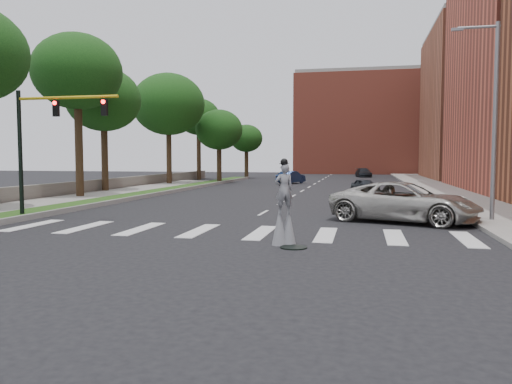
{
  "coord_description": "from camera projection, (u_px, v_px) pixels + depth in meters",
  "views": [
    {
      "loc": [
        5.18,
        -18.26,
        3.01
      ],
      "look_at": [
        1.3,
        0.01,
        1.7
      ],
      "focal_mm": 35.0,
      "sensor_mm": 36.0,
      "label": 1
    }
  ],
  "objects": [
    {
      "name": "sidewalk_left",
      "position": [
        47.0,
        203.0,
        31.86
      ],
      "size": [
        4.0,
        60.0,
        0.18
      ],
      "primitive_type": "cube",
      "color": "gray",
      "rests_on": "ground"
    },
    {
      "name": "tree_2",
      "position": [
        77.0,
        72.0,
        35.71
      ],
      "size": [
        6.39,
        6.39,
        11.86
      ],
      "color": "#2F2012",
      "rests_on": "ground"
    },
    {
      "name": "tree_4",
      "position": [
        168.0,
        104.0,
        53.67
      ],
      "size": [
        7.81,
        7.81,
        12.02
      ],
      "color": "#2F2012",
      "rests_on": "ground"
    },
    {
      "name": "stilt_performer",
      "position": [
        284.0,
        211.0,
        17.04
      ],
      "size": [
        0.81,
        0.66,
        2.97
      ],
      "rotation": [
        0.0,
        0.0,
        3.58
      ],
      "color": "#2F2012",
      "rests_on": "ground"
    },
    {
      "name": "building_far",
      "position": [
        491.0,
        105.0,
        66.54
      ],
      "size": [
        16.0,
        22.0,
        20.0
      ],
      "primitive_type": "cube",
      "color": "#AE5B40",
      "rests_on": "ground"
    },
    {
      "name": "tree_6",
      "position": [
        219.0,
        130.0,
        57.91
      ],
      "size": [
        5.49,
        5.49,
        8.53
      ],
      "color": "#2F2012",
      "rests_on": "ground"
    },
    {
      "name": "suv_crossing",
      "position": [
        405.0,
        202.0,
        23.08
      ],
      "size": [
        7.37,
        5.2,
        1.87
      ],
      "primitive_type": "imported",
      "rotation": [
        0.0,
        0.0,
        1.22
      ],
      "color": "#B3B1A9",
      "rests_on": "ground"
    },
    {
      "name": "car_mid",
      "position": [
        291.0,
        177.0,
        56.75
      ],
      "size": [
        2.99,
        4.64,
        1.45
      ],
      "primitive_type": "imported",
      "rotation": [
        0.0,
        0.0,
        2.78
      ],
      "color": "#15254B",
      "rests_on": "ground"
    },
    {
      "name": "tree_3",
      "position": [
        104.0,
        100.0,
        42.03
      ],
      "size": [
        6.28,
        6.28,
        10.53
      ],
      "color": "#2F2012",
      "rests_on": "ground"
    },
    {
      "name": "manhole",
      "position": [
        294.0,
        247.0,
        16.53
      ],
      "size": [
        0.9,
        0.9,
        0.04
      ],
      "primitive_type": "cylinder",
      "color": "black",
      "rests_on": "ground"
    },
    {
      "name": "sidewalk_right",
      "position": [
        453.0,
        193.0,
        40.9
      ],
      "size": [
        5.0,
        90.0,
        0.18
      ],
      "primitive_type": "cube",
      "color": "gray",
      "rests_on": "ground"
    },
    {
      "name": "tree_5",
      "position": [
        199.0,
        117.0,
        66.13
      ],
      "size": [
        5.7,
        5.7,
        10.79
      ],
      "color": "#2F2012",
      "rests_on": "ground"
    },
    {
      "name": "building_backdrop",
      "position": [
        367.0,
        125.0,
        93.35
      ],
      "size": [
        26.0,
        14.0,
        18.0
      ],
      "primitive_type": "cube",
      "color": "#BF513C",
      "rests_on": "ground"
    },
    {
      "name": "tree_7",
      "position": [
        246.0,
        139.0,
        70.5
      ],
      "size": [
        4.58,
        4.58,
        7.62
      ],
      "color": "#2F2012",
      "rests_on": "ground"
    },
    {
      "name": "median_curb",
      "position": [
        166.0,
        192.0,
        40.78
      ],
      "size": [
        0.2,
        60.0,
        0.28
      ],
      "primitive_type": "cube",
      "color": "gray",
      "rests_on": "ground"
    },
    {
      "name": "grass_median",
      "position": [
        154.0,
        192.0,
        41.0
      ],
      "size": [
        2.0,
        60.0,
        0.25
      ],
      "primitive_type": "cube",
      "color": "#204513",
      "rests_on": "ground"
    },
    {
      "name": "car_near",
      "position": [
        365.0,
        186.0,
        42.34
      ],
      "size": [
        2.72,
        3.76,
        1.19
      ],
      "primitive_type": "imported",
      "rotation": [
        0.0,
        0.0,
        0.43
      ],
      "color": "black",
      "rests_on": "ground"
    },
    {
      "name": "ground_plane",
      "position": [
        223.0,
        236.0,
        19.11
      ],
      "size": [
        160.0,
        160.0,
        0.0
      ],
      "primitive_type": "plane",
      "color": "black",
      "rests_on": "ground"
    },
    {
      "name": "streetlight",
      "position": [
        493.0,
        115.0,
        22.36
      ],
      "size": [
        2.05,
        0.2,
        9.0
      ],
      "color": "slate",
      "rests_on": "ground"
    },
    {
      "name": "traffic_signal",
      "position": [
        42.0,
        133.0,
        23.77
      ],
      "size": [
        5.3,
        0.23,
        6.2
      ],
      "color": "black",
      "rests_on": "ground"
    },
    {
      "name": "stone_wall",
      "position": [
        105.0,
        185.0,
        44.06
      ],
      "size": [
        0.5,
        56.0,
        1.1
      ],
      "primitive_type": "cube",
      "color": "#625C54",
      "rests_on": "ground"
    },
    {
      "name": "car_far",
      "position": [
        363.0,
        173.0,
        75.37
      ],
      "size": [
        2.73,
        4.96,
        1.36
      ],
      "primitive_type": "imported",
      "rotation": [
        0.0,
        0.0,
        0.18
      ],
      "color": "black",
      "rests_on": "ground"
    }
  ]
}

